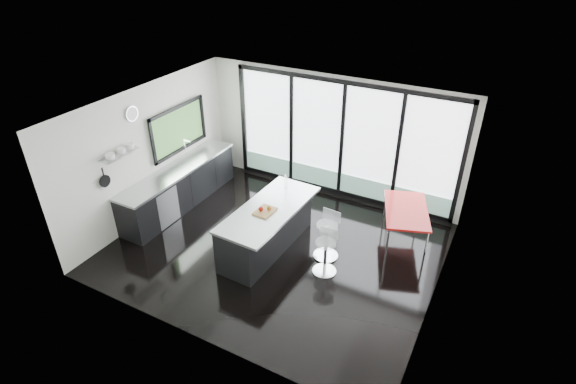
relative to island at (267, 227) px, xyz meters
The scene contains 11 objects.
floor 0.51m from the island, 18.76° to the left, with size 6.00×5.00×0.00m, color black.
ceiling 2.33m from the island, 18.76° to the left, with size 6.00×5.00×0.00m, color white.
wall_back 2.68m from the island, 79.98° to the left, with size 6.00×0.09×2.80m.
wall_front 2.61m from the island, 85.90° to the right, with size 6.00×0.00×2.80m, color silver.
wall_left 3.02m from the island, behind, with size 0.26×5.00×2.80m.
wall_right 3.31m from the island, ahead, with size 0.00×5.00×2.80m, color silver.
counter_cabinets 2.54m from the island, 169.63° to the left, with size 0.69×3.24×1.36m.
island is the anchor object (origin of this frame).
bar_stool_near 1.31m from the island, ahead, with size 0.43×0.43×0.68m, color silver.
bar_stool_far 1.17m from the island, 14.11° to the left, with size 0.47×0.47×0.74m, color silver.
red_table 2.71m from the island, 32.57° to the left, with size 0.80×1.39×0.75m, color #9F0E0D.
Camera 1 is at (3.49, -6.07, 5.45)m, focal length 28.00 mm.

